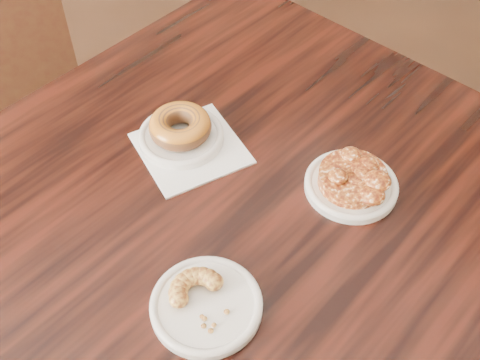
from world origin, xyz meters
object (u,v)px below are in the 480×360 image
cafe_table (252,322)px  cruller_fragment (206,299)px  glazed_donut (180,126)px  apple_fritter (353,176)px

cafe_table → cruller_fragment: 0.44m
glazed_donut → cruller_fragment: size_ratio=1.16×
glazed_donut → cruller_fragment: bearing=-110.1°
glazed_donut → cafe_table: bearing=-79.3°
apple_fritter → cruller_fragment: size_ratio=1.59×
glazed_donut → apple_fritter: bearing=-50.7°
apple_fritter → cruller_fragment: apple_fritter is taller
cruller_fragment → glazed_donut: bearing=69.9°
cafe_table → glazed_donut: bearing=82.7°
cafe_table → glazed_donut: (-0.04, 0.19, 0.41)m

